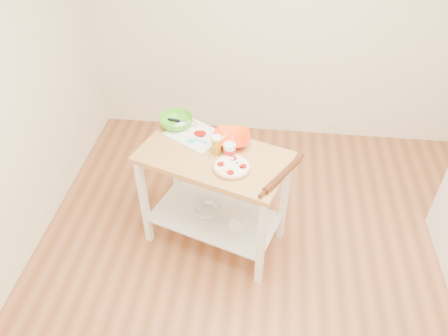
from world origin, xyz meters
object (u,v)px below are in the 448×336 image
rolling_pin (282,175)px  shelf_bin (239,221)px  prep_island (214,182)px  pizza (232,167)px  spatula (196,141)px  green_bowl (176,121)px  beer_pint (217,145)px  cutting_board (195,134)px  orange_bowl (232,139)px  shelf_glass_bowl (207,210)px  knife (180,121)px  yogurt_tub (229,150)px

rolling_pin → shelf_bin: rolling_pin is taller
prep_island → pizza: 0.34m
spatula → green_bowl: (-0.19, 0.20, 0.03)m
prep_island → shelf_bin: size_ratio=10.12×
beer_pint → cutting_board: bearing=133.3°
spatula → orange_bowl: orange_bowl is taller
cutting_board → shelf_glass_bowl: (0.11, -0.20, -0.61)m
beer_pint → knife: bearing=134.3°
shelf_bin → prep_island: bearing=158.1°
spatula → yogurt_tub: size_ratio=0.84×
beer_pint → rolling_pin: bearing=-24.5°
beer_pint → green_bowl: bearing=139.7°
green_bowl → shelf_glass_bowl: bearing=-47.6°
orange_bowl → yogurt_tub: (0.00, -0.16, 0.02)m
prep_island → shelf_glass_bowl: bearing=153.8°
cutting_board → orange_bowl: 0.29m
orange_bowl → green_bowl: bearing=159.7°
cutting_board → rolling_pin: (0.67, -0.42, 0.02)m
prep_island → shelf_bin: bearing=-21.9°
prep_island → shelf_bin: 0.39m
cutting_board → spatula: 0.10m
green_bowl → rolling_pin: bearing=-32.0°
spatula → shelf_glass_bowl: size_ratio=0.70×
prep_island → shelf_bin: (0.21, -0.08, -0.32)m
spatula → yogurt_tub: bearing=-8.4°
spatula → orange_bowl: bearing=24.9°
orange_bowl → green_bowl: size_ratio=1.04×
yogurt_tub → shelf_bin: size_ratio=1.58×
orange_bowl → shelf_bin: orange_bowl is taller
cutting_board → green_bowl: size_ratio=1.88×
beer_pint → shelf_glass_bowl: size_ratio=0.65×
green_bowl → yogurt_tub: 0.56m
pizza → shelf_bin: bearing=38.2°
beer_pint → shelf_bin: (0.19, -0.11, -0.65)m
pizza → spatula: (-0.29, 0.26, 0.00)m
pizza → rolling_pin: rolling_pin is taller
prep_island → pizza: bearing=-41.7°
spatula → rolling_pin: rolling_pin is taller
green_bowl → shelf_glass_bowl: green_bowl is taller
cutting_board → rolling_pin: rolling_pin is taller
prep_island → beer_pint: 0.33m
prep_island → beer_pint: bearing=53.0°
cutting_board → beer_pint: bearing=-15.0°
orange_bowl → green_bowl: (-0.45, 0.17, 0.01)m
green_bowl → shelf_bin: 0.92m
orange_bowl → yogurt_tub: bearing=-89.6°
orange_bowl → knife: bearing=153.9°
cutting_board → spatula: bearing=-43.3°
cutting_board → knife: cutting_board is taller
spatula → beer_pint: bearing=-14.4°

